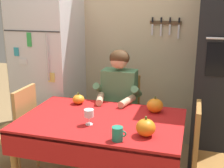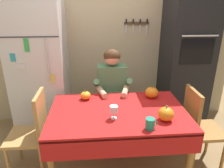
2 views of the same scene
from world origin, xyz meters
TOP-DOWN VIEW (x-y plane):
  - back_wall_assembly at (0.05, 1.35)m, footprint 3.70×0.13m
  - refrigerator at (-0.95, 0.96)m, footprint 0.68×0.71m
  - dining_table at (0.00, 0.08)m, footprint 1.40×0.90m
  - chair_behind_person at (-0.01, 0.87)m, footprint 0.40×0.40m
  - seated_person at (-0.01, 0.68)m, footprint 0.47×0.55m
  - chair_left_side at (-0.90, 0.17)m, footprint 0.40×0.40m
  - chair_right_side at (0.90, 0.12)m, footprint 0.40×0.40m
  - coffee_mug at (0.24, -0.26)m, footprint 0.11×0.08m
  - wine_glass at (-0.06, -0.05)m, footprint 0.08×0.08m
  - pumpkin_large at (0.42, 0.39)m, footprint 0.15×0.15m
  - pumpkin_medium at (-0.34, 0.40)m, footprint 0.12×0.12m
  - pumpkin_small at (0.43, -0.13)m, footprint 0.15×0.15m

SIDE VIEW (x-z plane):
  - chair_behind_person at x=-0.01m, z-range 0.05..0.98m
  - chair_left_side at x=-0.90m, z-range 0.05..0.98m
  - chair_right_side at x=0.90m, z-range 0.05..0.98m
  - dining_table at x=0.00m, z-range 0.29..1.03m
  - seated_person at x=-0.01m, z-range 0.11..1.36m
  - pumpkin_medium at x=-0.34m, z-range 0.73..0.84m
  - coffee_mug at x=0.24m, z-range 0.74..0.84m
  - pumpkin_large at x=0.42m, z-range 0.73..0.88m
  - pumpkin_small at x=0.43m, z-range 0.73..0.88m
  - wine_glass at x=-0.06m, z-range 0.77..0.90m
  - refrigerator at x=-0.95m, z-range 0.00..1.80m
  - back_wall_assembly at x=0.05m, z-range 0.00..2.60m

